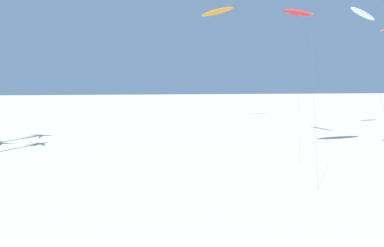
# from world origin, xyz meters

# --- Properties ---
(flying_kite_0) EXTENTS (3.99, 11.31, 17.11)m
(flying_kite_0) POSITION_xyz_m (14.30, 41.81, 16.18)
(flying_kite_0) COLOR red
(flying_kite_0) RESTS_ON ground
(flying_kite_2) EXTENTS (5.49, 7.12, 18.46)m
(flying_kite_2) POSITION_xyz_m (27.20, 50.37, 17.44)
(flying_kite_2) COLOR white
(flying_kite_2) RESTS_ON ground
(flying_kite_5) EXTENTS (5.62, 9.93, 20.16)m
(flying_kite_5) POSITION_xyz_m (7.93, 62.17, 19.21)
(flying_kite_5) COLOR orange
(flying_kite_5) RESTS_ON ground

